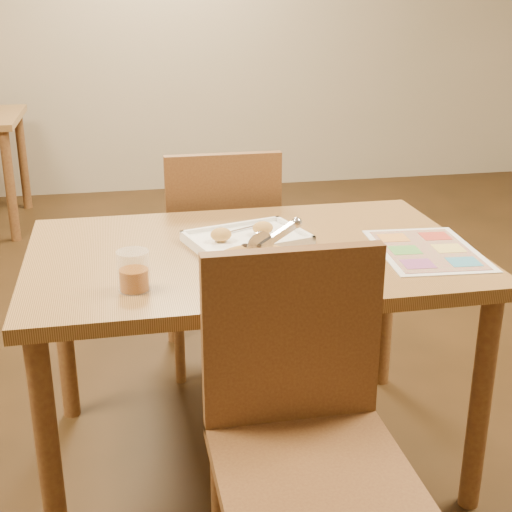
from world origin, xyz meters
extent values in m
plane|color=#321F0D|center=(0.00, 0.00, 0.00)|extent=(7.00, 7.00, 0.00)
plane|color=tan|center=(0.00, 3.50, 1.35)|extent=(6.00, 0.00, 6.00)
cube|color=#9D733F|center=(0.00, 0.00, 0.70)|extent=(1.30, 0.85, 0.04)
cylinder|color=brown|center=(-0.59, -0.36, 0.34)|extent=(0.06, 0.06, 0.68)
cylinder|color=brown|center=(-0.59, 0.36, 0.34)|extent=(0.06, 0.06, 0.68)
cylinder|color=brown|center=(0.59, -0.36, 0.34)|extent=(0.06, 0.06, 0.68)
cylinder|color=brown|center=(0.59, 0.36, 0.34)|extent=(0.06, 0.06, 0.68)
cube|color=brown|center=(0.00, -0.70, 0.45)|extent=(0.42, 0.42, 0.04)
cube|color=brown|center=(0.00, -0.51, 0.68)|extent=(0.42, 0.04, 0.45)
cube|color=brown|center=(0.00, 0.70, 0.45)|extent=(0.42, 0.42, 0.04)
cube|color=brown|center=(0.00, 0.51, 0.68)|extent=(0.42, 0.04, 0.45)
cylinder|color=brown|center=(-1.01, 2.43, 0.34)|extent=(0.06, 0.06, 0.68)
cylinder|color=brown|center=(-1.01, 3.17, 0.34)|extent=(0.06, 0.06, 0.68)
cylinder|color=white|center=(-0.02, -0.19, 0.73)|extent=(0.31, 0.31, 0.01)
cylinder|color=#C09041|center=(-0.01, -0.19, 0.74)|extent=(0.23, 0.23, 0.01)
cylinder|color=#E0C87A|center=(-0.01, -0.19, 0.75)|extent=(0.20, 0.20, 0.01)
torus|color=#C09041|center=(-0.01, -0.19, 0.75)|extent=(0.24, 0.24, 0.04)
cylinder|color=silver|center=(-0.01, -0.19, 0.79)|extent=(0.08, 0.04, 0.09)
cube|color=silver|center=(0.05, -0.17, 0.82)|extent=(0.13, 0.07, 0.06)
cube|color=white|center=(0.00, 0.05, 0.73)|extent=(0.39, 0.32, 0.02)
cube|color=silver|center=(0.00, 0.05, 0.74)|extent=(0.16, 0.09, 0.00)
ellipsoid|color=gold|center=(-0.08, 0.03, 0.76)|extent=(0.06, 0.05, 0.04)
ellipsoid|color=gold|center=(0.05, 0.07, 0.76)|extent=(0.06, 0.05, 0.04)
cylinder|color=#813E09|center=(-0.35, -0.25, 0.75)|extent=(0.07, 0.07, 0.05)
cylinder|color=white|center=(-0.35, -0.25, 0.77)|extent=(0.08, 0.08, 0.10)
cube|color=white|center=(0.51, -0.11, 0.72)|extent=(0.32, 0.42, 0.00)
camera|label=1|loc=(-0.37, -1.95, 1.43)|focal=50.00mm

